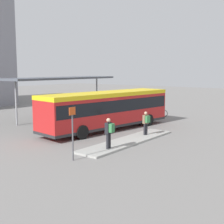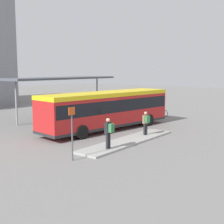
{
  "view_description": "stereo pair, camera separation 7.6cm",
  "coord_description": "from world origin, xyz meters",
  "px_view_note": "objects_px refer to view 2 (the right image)",
  "views": [
    {
      "loc": [
        -19.05,
        -14.92,
        4.71
      ],
      "look_at": [
        0.59,
        0.0,
        1.34
      ],
      "focal_mm": 50.0,
      "sensor_mm": 36.0,
      "label": 1
    },
    {
      "loc": [
        -19.01,
        -14.98,
        4.71
      ],
      "look_at": [
        0.59,
        0.0,
        1.34
      ],
      "focal_mm": 50.0,
      "sensor_mm": 36.0,
      "label": 2
    }
  ],
  "objects_px": {
    "pedestrian_waiting": "(109,131)",
    "bicycle_black": "(146,112)",
    "city_bus": "(108,108)",
    "potted_planter_near_shelter": "(88,112)",
    "bicycle_blue": "(153,112)",
    "pedestrian_companion": "(146,122)",
    "platform_sign": "(72,131)",
    "bicycle_yellow": "(160,113)"
  },
  "relations": [
    {
      "from": "pedestrian_waiting",
      "to": "bicycle_black",
      "type": "bearing_deg",
      "value": -70.34
    },
    {
      "from": "city_bus",
      "to": "potted_planter_near_shelter",
      "type": "bearing_deg",
      "value": 64.62
    },
    {
      "from": "city_bus",
      "to": "bicycle_blue",
      "type": "height_order",
      "value": "city_bus"
    },
    {
      "from": "pedestrian_companion",
      "to": "bicycle_black",
      "type": "xyz_separation_m",
      "value": [
        8.92,
        5.34,
        -0.73
      ]
    },
    {
      "from": "city_bus",
      "to": "pedestrian_companion",
      "type": "relative_size",
      "value": 7.21
    },
    {
      "from": "pedestrian_waiting",
      "to": "platform_sign",
      "type": "distance_m",
      "value": 2.75
    },
    {
      "from": "bicycle_yellow",
      "to": "platform_sign",
      "type": "distance_m",
      "value": 16.8
    },
    {
      "from": "city_bus",
      "to": "potted_planter_near_shelter",
      "type": "relative_size",
      "value": 9.02
    },
    {
      "from": "bicycle_blue",
      "to": "platform_sign",
      "type": "relative_size",
      "value": 0.64
    },
    {
      "from": "bicycle_yellow",
      "to": "potted_planter_near_shelter",
      "type": "bearing_deg",
      "value": 42.19
    },
    {
      "from": "city_bus",
      "to": "bicycle_yellow",
      "type": "relative_size",
      "value": 7.06
    },
    {
      "from": "city_bus",
      "to": "pedestrian_companion",
      "type": "distance_m",
      "value": 3.85
    },
    {
      "from": "pedestrian_waiting",
      "to": "bicycle_black",
      "type": "xyz_separation_m",
      "value": [
        13.53,
        5.62,
        -0.81
      ]
    },
    {
      "from": "platform_sign",
      "to": "pedestrian_companion",
      "type": "bearing_deg",
      "value": -0.01
    },
    {
      "from": "city_bus",
      "to": "platform_sign",
      "type": "height_order",
      "value": "city_bus"
    },
    {
      "from": "bicycle_yellow",
      "to": "bicycle_blue",
      "type": "bearing_deg",
      "value": 4.4
    },
    {
      "from": "city_bus",
      "to": "bicycle_black",
      "type": "relative_size",
      "value": 7.61
    },
    {
      "from": "pedestrian_companion",
      "to": "bicycle_blue",
      "type": "height_order",
      "value": "pedestrian_companion"
    },
    {
      "from": "pedestrian_waiting",
      "to": "bicycle_blue",
      "type": "height_order",
      "value": "pedestrian_waiting"
    },
    {
      "from": "bicycle_yellow",
      "to": "city_bus",
      "type": "bearing_deg",
      "value": 84.12
    },
    {
      "from": "city_bus",
      "to": "bicycle_blue",
      "type": "xyz_separation_m",
      "value": [
        8.44,
        0.82,
        -1.36
      ]
    },
    {
      "from": "bicycle_black",
      "to": "potted_planter_near_shelter",
      "type": "xyz_separation_m",
      "value": [
        -5.33,
        3.28,
        0.36
      ]
    },
    {
      "from": "bicycle_black",
      "to": "platform_sign",
      "type": "distance_m",
      "value": 17.14
    },
    {
      "from": "pedestrian_waiting",
      "to": "platform_sign",
      "type": "bearing_deg",
      "value": 81.05
    },
    {
      "from": "bicycle_black",
      "to": "platform_sign",
      "type": "bearing_deg",
      "value": 104.27
    },
    {
      "from": "bicycle_yellow",
      "to": "platform_sign",
      "type": "xyz_separation_m",
      "value": [
        -16.32,
        -3.82,
        1.19
      ]
    },
    {
      "from": "city_bus",
      "to": "pedestrian_waiting",
      "type": "bearing_deg",
      "value": -133.4
    },
    {
      "from": "city_bus",
      "to": "platform_sign",
      "type": "distance_m",
      "value": 8.61
    },
    {
      "from": "city_bus",
      "to": "platform_sign",
      "type": "xyz_separation_m",
      "value": [
        -7.74,
        -3.76,
        -0.19
      ]
    },
    {
      "from": "pedestrian_waiting",
      "to": "bicycle_yellow",
      "type": "distance_m",
      "value": 14.24
    },
    {
      "from": "bicycle_yellow",
      "to": "bicycle_black",
      "type": "distance_m",
      "value": 1.52
    },
    {
      "from": "pedestrian_waiting",
      "to": "bicycle_yellow",
      "type": "bearing_deg",
      "value": -76.11
    },
    {
      "from": "bicycle_black",
      "to": "potted_planter_near_shelter",
      "type": "relative_size",
      "value": 1.19
    },
    {
      "from": "bicycle_blue",
      "to": "potted_planter_near_shelter",
      "type": "relative_size",
      "value": 1.35
    },
    {
      "from": "pedestrian_waiting",
      "to": "potted_planter_near_shelter",
      "type": "distance_m",
      "value": 12.11
    },
    {
      "from": "pedestrian_companion",
      "to": "bicycle_blue",
      "type": "distance_m",
      "value": 9.99
    },
    {
      "from": "pedestrian_waiting",
      "to": "platform_sign",
      "type": "xyz_separation_m",
      "value": [
        -2.71,
        0.29,
        0.4
      ]
    },
    {
      "from": "bicycle_yellow",
      "to": "potted_planter_near_shelter",
      "type": "distance_m",
      "value": 7.24
    },
    {
      "from": "pedestrian_companion",
      "to": "platform_sign",
      "type": "relative_size",
      "value": 0.59
    },
    {
      "from": "city_bus",
      "to": "bicycle_blue",
      "type": "relative_size",
      "value": 6.69
    },
    {
      "from": "pedestrian_waiting",
      "to": "pedestrian_companion",
      "type": "height_order",
      "value": "pedestrian_waiting"
    },
    {
      "from": "pedestrian_companion",
      "to": "platform_sign",
      "type": "height_order",
      "value": "platform_sign"
    }
  ]
}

